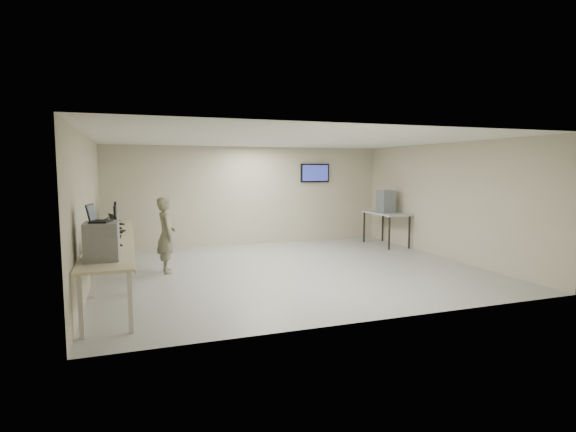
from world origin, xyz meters
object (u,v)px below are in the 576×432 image
object	(u,v)px
equipment_box	(102,241)
side_table	(386,215)
workbench	(113,241)
soldier	(166,235)

from	to	relation	value
equipment_box	side_table	size ratio (longest dim) A/B	0.34
workbench	equipment_box	distance (m)	2.26
workbench	soldier	size ratio (longest dim) A/B	3.76
equipment_box	soldier	size ratio (longest dim) A/B	0.34
equipment_box	soldier	world-z (taller)	soldier
equipment_box	soldier	xyz separation A→B (m)	(1.09, 2.86, -0.37)
equipment_box	soldier	distance (m)	3.08
workbench	equipment_box	xyz separation A→B (m)	(-0.06, -2.23, 0.34)
equipment_box	side_table	xyz separation A→B (m)	(7.25, 4.25, -0.30)
soldier	equipment_box	bearing A→B (deg)	155.12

